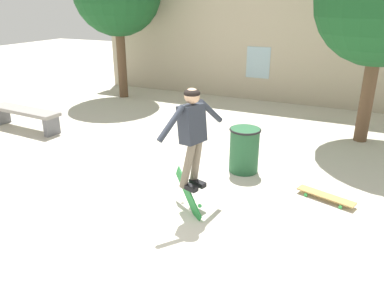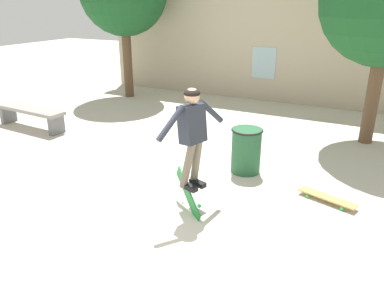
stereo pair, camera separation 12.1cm
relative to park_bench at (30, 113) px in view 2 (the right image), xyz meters
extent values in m
plane|color=beige|center=(4.49, -2.41, -0.36)|extent=(40.00, 40.00, 0.00)
cube|color=#B7A88E|center=(4.49, 5.17, 1.20)|extent=(11.16, 0.40, 3.13)
cube|color=#99B7C6|center=(4.11, 4.96, 0.76)|extent=(0.70, 0.02, 0.90)
cylinder|color=brown|center=(7.13, 2.48, 0.59)|extent=(0.27, 0.27, 1.91)
cylinder|color=brown|center=(0.24, 3.61, 0.70)|extent=(0.27, 0.27, 2.14)
cube|color=gray|center=(0.00, 0.00, 0.08)|extent=(1.98, 0.57, 0.08)
cube|color=slate|center=(-0.86, 0.06, -0.16)|extent=(0.14, 0.38, 0.41)
cube|color=slate|center=(0.86, -0.06, -0.16)|extent=(0.14, 0.38, 0.41)
cylinder|color=#235633|center=(5.32, -0.06, 0.03)|extent=(0.51, 0.51, 0.79)
torus|color=black|center=(5.32, -0.06, 0.41)|extent=(0.55, 0.55, 0.04)
cube|color=#282D38|center=(5.02, -1.57, 0.91)|extent=(0.36, 0.41, 0.54)
sphere|color=tan|center=(5.02, -1.57, 1.29)|extent=(0.27, 0.27, 0.21)
ellipsoid|color=black|center=(5.02, -1.57, 1.33)|extent=(0.28, 0.28, 0.12)
cylinder|color=#6B6051|center=(5.05, -1.49, 0.34)|extent=(0.27, 0.23, 0.75)
cube|color=black|center=(5.08, -1.50, 0.00)|extent=(0.28, 0.18, 0.07)
cylinder|color=#6B6051|center=(5.00, -1.65, 0.34)|extent=(0.29, 0.14, 0.75)
cube|color=black|center=(5.02, -1.66, 0.00)|extent=(0.28, 0.18, 0.07)
cylinder|color=#282D38|center=(5.14, -1.21, 1.01)|extent=(0.22, 0.48, 0.42)
cylinder|color=#282D38|center=(4.90, -1.94, 1.01)|extent=(0.22, 0.48, 0.42)
cube|color=#237F38|center=(4.99, -1.64, -0.13)|extent=(0.66, 0.55, 0.62)
cylinder|color=green|center=(5.24, -1.79, -0.18)|extent=(0.08, 0.08, 0.04)
cylinder|color=green|center=(5.16, -1.72, -0.36)|extent=(0.08, 0.08, 0.04)
cylinder|color=green|center=(4.88, -1.49, 0.10)|extent=(0.08, 0.08, 0.04)
cylinder|color=green|center=(4.80, -1.42, -0.08)|extent=(0.08, 0.08, 0.04)
cube|color=#AD894C|center=(6.77, -0.54, -0.29)|extent=(0.89, 0.43, 0.02)
cylinder|color=green|center=(7.06, -0.53, -0.34)|extent=(0.06, 0.03, 0.05)
cylinder|color=green|center=(7.00, -0.72, -0.34)|extent=(0.06, 0.03, 0.05)
cylinder|color=green|center=(6.54, -0.37, -0.34)|extent=(0.06, 0.03, 0.05)
cylinder|color=green|center=(6.48, -0.56, -0.34)|extent=(0.06, 0.03, 0.05)
camera|label=1|loc=(7.05, -5.91, 2.46)|focal=35.00mm
camera|label=2|loc=(7.16, -5.85, 2.46)|focal=35.00mm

